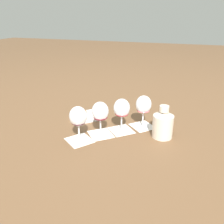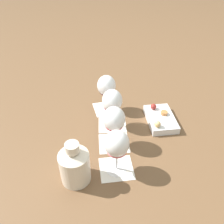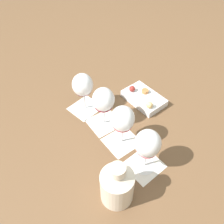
{
  "view_description": "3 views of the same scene",
  "coord_description": "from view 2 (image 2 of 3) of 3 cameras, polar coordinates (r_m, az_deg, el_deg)",
  "views": [
    {
      "loc": [
        0.98,
        0.34,
        0.54
      ],
      "look_at": [
        -0.0,
        -0.0,
        0.11
      ],
      "focal_mm": 38.0,
      "sensor_mm": 36.0,
      "label": 1
    },
    {
      "loc": [
        -0.44,
        0.54,
        0.65
      ],
      "look_at": [
        -0.0,
        -0.0,
        0.11
      ],
      "focal_mm": 38.0,
      "sensor_mm": 36.0,
      "label": 2
    },
    {
      "loc": [
        -0.07,
        0.55,
        0.69
      ],
      "look_at": [
        -0.0,
        -0.0,
        0.11
      ],
      "focal_mm": 38.0,
      "sensor_mm": 36.0,
      "label": 3
    }
  ],
  "objects": [
    {
      "name": "ground_plane",
      "position": [
        0.95,
        -0.31,
        -5.25
      ],
      "size": [
        8.0,
        8.0,
        0.0
      ],
      "primitive_type": "plane",
      "color": "brown"
    },
    {
      "name": "wine_glass_1",
      "position": [
        0.84,
        0.5,
        -2.06
      ],
      "size": [
        0.08,
        0.08,
        0.17
      ],
      "color": "white",
      "rests_on": "tasting_card_1"
    },
    {
      "name": "wine_glass_3",
      "position": [
        1.02,
        -1.33,
        5.95
      ],
      "size": [
        0.08,
        0.08,
        0.17
      ],
      "color": "white",
      "rests_on": "tasting_card_3"
    },
    {
      "name": "wine_glass_0",
      "position": [
        0.75,
        1.17,
        -8.02
      ],
      "size": [
        0.08,
        0.08,
        0.17
      ],
      "color": "white",
      "rests_on": "tasting_card_0"
    },
    {
      "name": "ceramic_vase",
      "position": [
        0.76,
        -8.99,
        -12.36
      ],
      "size": [
        0.1,
        0.1,
        0.16
      ],
      "color": "beige",
      "rests_on": "ground_plane"
    },
    {
      "name": "tasting_card_0",
      "position": [
        0.83,
        1.07,
        -13.43
      ],
      "size": [
        0.16,
        0.16,
        0.0
      ],
      "color": "silver",
      "rests_on": "ground_plane"
    },
    {
      "name": "tasting_card_3",
      "position": [
        1.08,
        -1.24,
        0.89
      ],
      "size": [
        0.15,
        0.15,
        0.0
      ],
      "color": "silver",
      "rests_on": "ground_plane"
    },
    {
      "name": "wine_glass_2",
      "position": [
        0.92,
        0.07,
        2.35
      ],
      "size": [
        0.08,
        0.08,
        0.17
      ],
      "color": "white",
      "rests_on": "tasting_card_2"
    },
    {
      "name": "tasting_card_2",
      "position": [
        0.99,
        0.06,
        -2.94
      ],
      "size": [
        0.16,
        0.15,
        0.0
      ],
      "color": "silver",
      "rests_on": "ground_plane"
    },
    {
      "name": "tasting_card_1",
      "position": [
        0.91,
        0.46,
        -7.48
      ],
      "size": [
        0.16,
        0.16,
        0.0
      ],
      "color": "silver",
      "rests_on": "ground_plane"
    },
    {
      "name": "snack_dish",
      "position": [
        1.02,
        11.54,
        -1.59
      ],
      "size": [
        0.2,
        0.2,
        0.06
      ],
      "color": "silver",
      "rests_on": "ground_plane"
    }
  ]
}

